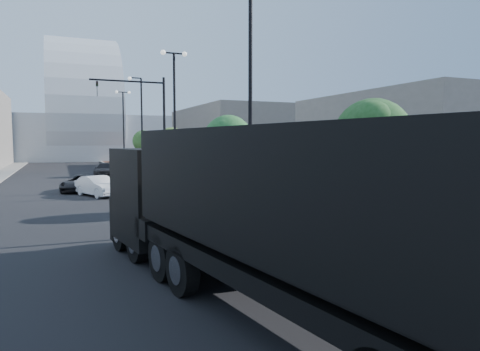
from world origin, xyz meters
name	(u,v)px	position (x,y,z in m)	size (l,w,h in m)	color
ground	(444,336)	(0.00, 0.00, 0.00)	(220.00, 220.00, 0.00)	black
sidewalk	(160,173)	(3.50, 40.00, 0.06)	(7.00, 140.00, 0.12)	#4C2D23
concrete_strip	(185,173)	(6.20, 40.00, 0.07)	(2.40, 140.00, 0.13)	slate
curb	(127,174)	(0.00, 40.00, 0.07)	(0.30, 140.00, 0.14)	gray
dump_truck	(216,219)	(-2.79, 4.49, 1.59)	(4.83, 14.08, 3.78)	black
white_sedan	(98,186)	(-4.15, 23.25, 0.65)	(1.37, 3.93, 1.29)	silver
dark_car_mid	(80,183)	(-5.06, 26.51, 0.58)	(1.92, 4.16, 1.15)	black
dark_car_far	(105,170)	(-2.19, 39.43, 0.65)	(1.82, 4.47, 1.30)	black
pedestrian	(399,203)	(6.35, 7.99, 1.00)	(0.73, 0.48, 1.99)	black
streetlight_1	(248,120)	(0.49, 10.00, 4.34)	(1.44, 0.56, 9.21)	black
streetlight_2	(175,121)	(0.60, 22.00, 4.82)	(1.72, 0.56, 9.28)	black
streetlight_3	(141,132)	(0.49, 34.00, 4.34)	(1.44, 0.56, 9.21)	black
streetlight_4	(124,130)	(0.60, 46.00, 4.82)	(1.72, 0.56, 9.28)	black
traffic_mast	(152,120)	(-0.30, 25.00, 4.98)	(5.09, 0.20, 8.00)	black
tree_0	(373,138)	(1.65, 4.02, 3.60)	(2.23, 2.15, 4.70)	#382619
tree_1	(229,140)	(1.65, 15.02, 3.56)	(2.57, 2.55, 4.85)	#382619
tree_2	(172,144)	(1.65, 27.02, 3.28)	(2.56, 2.54, 4.56)	#382619
tree_3	(144,141)	(1.65, 39.02, 3.49)	(2.28, 2.21, 4.61)	#382619
convention_center	(83,128)	(-2.00, 85.00, 6.00)	(50.00, 30.00, 50.00)	#B3B7BE
commercial_block_ne	(234,137)	(16.00, 50.00, 4.00)	(12.00, 22.00, 8.00)	#625E58
commercial_block_e	(405,141)	(18.00, 20.00, 3.50)	(10.00, 16.00, 7.00)	#66615C
utility_cover_1	(316,232)	(2.40, 8.00, 0.13)	(0.50, 0.50, 0.02)	black
utility_cover_2	(217,197)	(2.40, 19.00, 0.13)	(0.50, 0.50, 0.02)	black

